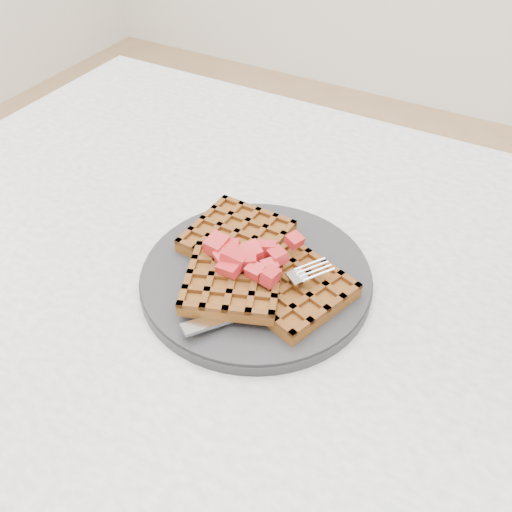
# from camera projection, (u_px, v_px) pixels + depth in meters

# --- Properties ---
(table) EXTENTS (1.20, 0.80, 0.75)m
(table) POSITION_uv_depth(u_px,v_px,m) (303.00, 350.00, 0.72)
(table) COLOR silver
(table) RESTS_ON ground
(plate) EXTENTS (0.26, 0.26, 0.02)m
(plate) POSITION_uv_depth(u_px,v_px,m) (256.00, 277.00, 0.64)
(plate) COLOR #242426
(plate) RESTS_ON table
(waffles) EXTENTS (0.21, 0.19, 0.03)m
(waffles) POSITION_uv_depth(u_px,v_px,m) (254.00, 267.00, 0.62)
(waffles) COLOR brown
(waffles) RESTS_ON plate
(strawberry_pile) EXTENTS (0.15, 0.15, 0.02)m
(strawberry_pile) POSITION_uv_depth(u_px,v_px,m) (256.00, 246.00, 0.61)
(strawberry_pile) COLOR maroon
(strawberry_pile) RESTS_ON waffles
(fork) EXTENTS (0.12, 0.16, 0.02)m
(fork) POSITION_uv_depth(u_px,v_px,m) (270.00, 300.00, 0.59)
(fork) COLOR silver
(fork) RESTS_ON plate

